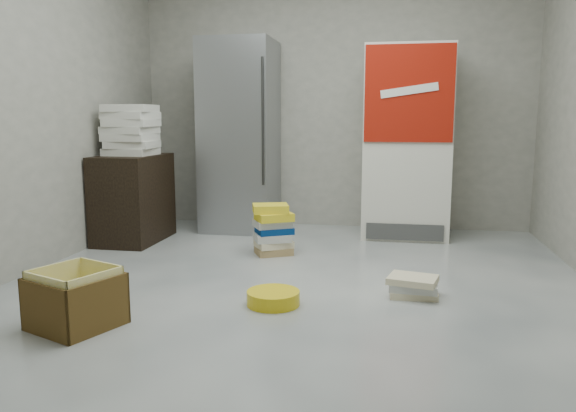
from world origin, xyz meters
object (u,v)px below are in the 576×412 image
(steel_fridge, at_px, (240,137))
(wood_shelf, at_px, (133,198))
(phonebook_stack_main, at_px, (273,230))
(cardboard_box, at_px, (76,303))
(coke_cooler, at_px, (407,142))

(steel_fridge, relative_size, wood_shelf, 2.37)
(phonebook_stack_main, relative_size, cardboard_box, 0.81)
(coke_cooler, xyz_separation_m, wood_shelf, (-2.48, -0.72, -0.50))
(coke_cooler, relative_size, wood_shelf, 2.25)
(phonebook_stack_main, bearing_deg, wood_shelf, 145.00)
(steel_fridge, height_order, cardboard_box, steel_fridge)
(wood_shelf, relative_size, phonebook_stack_main, 1.88)
(steel_fridge, relative_size, phonebook_stack_main, 4.46)
(steel_fridge, height_order, coke_cooler, steel_fridge)
(steel_fridge, bearing_deg, coke_cooler, -0.18)
(coke_cooler, distance_m, phonebook_stack_main, 1.64)
(coke_cooler, distance_m, wood_shelf, 2.63)
(phonebook_stack_main, height_order, cardboard_box, phonebook_stack_main)
(phonebook_stack_main, xyz_separation_m, cardboard_box, (-0.72, -1.81, -0.08))
(steel_fridge, bearing_deg, phonebook_stack_main, -61.37)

